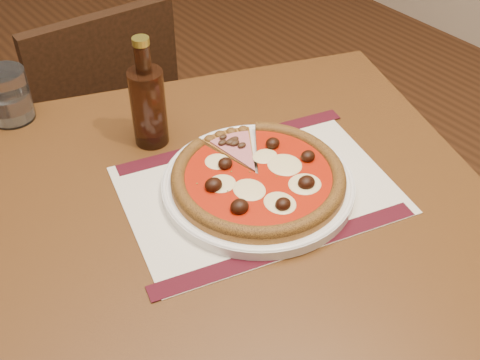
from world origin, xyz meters
The scene contains 8 objects.
table centered at (0.42, -0.52, 0.65)m, with size 1.03×1.03×0.75m.
chair_far centered at (0.50, 0.23, 0.46)m, with size 0.40×0.40×0.81m.
placemat centered at (0.44, -0.51, 0.75)m, with size 0.44×0.31×0.00m, color beige.
plate centered at (0.44, -0.51, 0.76)m, with size 0.32×0.32×0.02m, color white.
pizza centered at (0.44, -0.51, 0.78)m, with size 0.29×0.29×0.04m.
ham_slice centered at (0.47, -0.43, 0.78)m, with size 0.09×0.13×0.02m.
water_glass centered at (0.21, -0.05, 0.80)m, with size 0.08×0.08×0.10m, color white.
bottle centered at (0.38, -0.28, 0.83)m, with size 0.06×0.06×0.21m.
Camera 1 is at (-0.04, -1.08, 1.42)m, focal length 45.00 mm.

